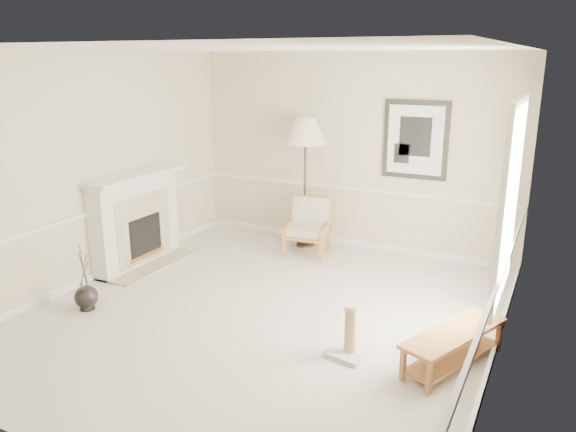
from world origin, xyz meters
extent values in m
plane|color=silver|center=(0.00, 0.00, 0.00)|extent=(5.50, 5.50, 0.00)
cube|color=beige|center=(0.00, 2.75, 1.45)|extent=(5.00, 0.04, 2.90)
cube|color=beige|center=(0.00, -2.75, 1.45)|extent=(5.00, 0.04, 2.90)
cube|color=beige|center=(-2.50, 0.00, 1.45)|extent=(0.04, 5.50, 2.90)
cube|color=beige|center=(2.50, 0.00, 1.45)|extent=(0.04, 5.50, 2.90)
cube|color=white|center=(0.00, 0.00, 2.90)|extent=(5.00, 5.50, 0.04)
cube|color=white|center=(0.00, 2.73, 0.05)|extent=(4.95, 0.04, 0.10)
cube|color=white|center=(0.00, 2.73, 0.90)|extent=(4.95, 0.04, 0.05)
cube|color=white|center=(2.46, 0.40, 1.50)|extent=(0.03, 1.20, 1.80)
cube|color=white|center=(2.45, 0.40, 1.50)|extent=(0.05, 1.34, 1.94)
cube|color=black|center=(0.95, 2.72, 1.70)|extent=(0.92, 0.04, 1.10)
cube|color=white|center=(0.95, 2.69, 1.70)|extent=(0.78, 0.01, 0.96)
cube|color=black|center=(0.95, 2.69, 1.75)|extent=(0.45, 0.01, 0.55)
cube|color=white|center=(-2.36, 0.60, 0.62)|extent=(0.28, 1.50, 1.25)
cube|color=white|center=(-2.31, 0.60, 1.28)|extent=(0.46, 1.64, 0.06)
cube|color=#C6B28E|center=(-2.21, 0.60, 0.55)|extent=(0.02, 1.05, 0.95)
cube|color=black|center=(-2.20, 0.60, 0.42)|extent=(0.02, 0.62, 0.58)
cube|color=#B6843C|center=(-2.20, 0.60, 0.16)|extent=(0.01, 0.66, 0.05)
cube|color=#C6B28E|center=(-2.20, 0.60, 0.01)|extent=(0.60, 1.50, 0.03)
sphere|color=black|center=(-1.88, -0.83, 0.15)|extent=(0.27, 0.27, 0.27)
cylinder|color=black|center=(-1.88, -0.83, 0.04)|extent=(0.17, 0.17, 0.08)
cylinder|color=black|center=(-1.88, -0.83, 0.51)|extent=(0.03, 0.12, 0.43)
cylinder|color=black|center=(-1.88, -0.83, 0.47)|extent=(0.03, 0.14, 0.35)
cylinder|color=black|center=(-1.88, -0.83, 0.54)|extent=(0.02, 0.07, 0.50)
cube|color=#93592F|center=(-0.62, 1.73, 0.17)|extent=(0.06, 0.06, 0.33)
cube|color=#93592F|center=(-0.71, 2.26, 0.17)|extent=(0.06, 0.06, 0.33)
cube|color=#93592F|center=(-0.09, 1.82, 0.17)|extent=(0.06, 0.06, 0.33)
cube|color=#93592F|center=(-0.18, 2.35, 0.17)|extent=(0.06, 0.06, 0.33)
cube|color=#93592F|center=(-0.40, 2.04, 0.31)|extent=(0.71, 0.71, 0.04)
cube|color=#93592F|center=(-0.45, 2.32, 0.58)|extent=(0.63, 0.24, 0.48)
cube|color=#93592F|center=(-0.67, 2.00, 0.46)|extent=(0.15, 0.61, 0.04)
cube|color=#93592F|center=(-0.13, 2.09, 0.46)|extent=(0.15, 0.61, 0.04)
cube|color=white|center=(-0.40, 2.04, 0.39)|extent=(0.65, 0.65, 0.11)
cube|color=white|center=(-0.44, 2.27, 0.60)|extent=(0.58, 0.26, 0.43)
cylinder|color=black|center=(-0.61, 2.40, 0.02)|extent=(0.32, 0.32, 0.03)
cylinder|color=black|center=(-0.61, 2.40, 0.92)|extent=(0.04, 0.04, 1.78)
cone|color=#FEEDCB|center=(-0.61, 2.40, 1.78)|extent=(0.68, 0.68, 0.39)
cube|color=#93592F|center=(2.15, -0.18, 0.34)|extent=(0.83, 1.29, 0.04)
cube|color=#93592F|center=(2.15, -0.18, 0.09)|extent=(0.74, 1.18, 0.03)
cube|color=#93592F|center=(1.80, -0.65, 0.16)|extent=(0.06, 0.06, 0.32)
cube|color=#93592F|center=(2.06, -0.76, 0.16)|extent=(0.06, 0.06, 0.32)
cube|color=#93592F|center=(2.24, 0.40, 0.16)|extent=(0.06, 0.06, 0.32)
cube|color=#93592F|center=(2.50, 0.29, 0.16)|extent=(0.06, 0.06, 0.32)
cube|color=white|center=(1.22, -0.44, 0.02)|extent=(0.44, 0.44, 0.05)
cylinder|color=tan|center=(1.22, -0.44, 0.27)|extent=(0.12, 0.12, 0.45)
cylinder|color=white|center=(1.22, -0.44, 0.51)|extent=(0.14, 0.14, 0.04)
camera|label=1|loc=(2.90, -5.11, 2.82)|focal=35.00mm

